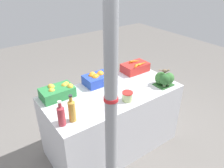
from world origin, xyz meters
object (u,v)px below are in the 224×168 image
object	(u,v)px
broccoli_pile	(165,79)
sparrow_bird	(165,71)
orange_crate	(98,78)
apple_crate	(58,92)
juice_bottle_amber	(72,110)
carrot_crate	(135,67)
support_pole	(111,110)
pickle_jar	(127,96)
juice_bottle_ruby	(61,115)

from	to	relation	value
broccoli_pile	sparrow_bird	bearing A→B (deg)	133.78
sparrow_bird	orange_crate	bearing A→B (deg)	-174.59
apple_crate	juice_bottle_amber	bearing A→B (deg)	-97.38
juice_bottle_amber	broccoli_pile	bearing A→B (deg)	-1.74
carrot_crate	juice_bottle_amber	world-z (taller)	juice_bottle_amber
support_pole	broccoli_pile	world-z (taller)	support_pole
broccoli_pile	sparrow_bird	distance (m)	0.11
apple_crate	juice_bottle_amber	distance (m)	0.49
juice_bottle_amber	pickle_jar	size ratio (longest dim) A/B	2.38
juice_bottle_amber	carrot_crate	bearing A→B (deg)	21.56
apple_crate	orange_crate	xyz separation A→B (m)	(0.54, 0.00, 0.00)
support_pole	pickle_jar	distance (m)	0.66
juice_bottle_ruby	pickle_jar	size ratio (longest dim) A/B	2.19
apple_crate	juice_bottle_amber	size ratio (longest dim) A/B	1.28
orange_crate	pickle_jar	size ratio (longest dim) A/B	3.05
broccoli_pile	juice_bottle_amber	distance (m)	1.24
support_pole	juice_bottle_amber	distance (m)	0.47
broccoli_pile	juice_bottle_ruby	size ratio (longest dim) A/B	0.84
juice_bottle_amber	juice_bottle_ruby	bearing A→B (deg)	180.00
broccoli_pile	sparrow_bird	world-z (taller)	sparrow_bird
orange_crate	broccoli_pile	bearing A→B (deg)	-39.24
carrot_crate	sparrow_bird	world-z (taller)	sparrow_bird
carrot_crate	juice_bottle_ruby	world-z (taller)	juice_bottle_ruby
sparrow_bird	apple_crate	bearing A→B (deg)	-159.09
orange_crate	juice_bottle_ruby	distance (m)	0.86
broccoli_pile	juice_bottle_amber	world-z (taller)	juice_bottle_amber
orange_crate	juice_bottle_amber	size ratio (longest dim) A/B	1.28
carrot_crate	pickle_jar	xyz separation A→B (m)	(-0.56, -0.51, -0.01)
carrot_crate	broccoli_pile	bearing A→B (deg)	-86.79
juice_bottle_amber	support_pole	bearing A→B (deg)	-68.32
carrot_crate	sparrow_bird	bearing A→B (deg)	-87.42
support_pole	juice_bottle_ruby	xyz separation A→B (m)	(-0.27, 0.41, -0.18)
apple_crate	sparrow_bird	xyz separation A→B (m)	(1.17, -0.51, 0.13)
juice_bottle_amber	pickle_jar	bearing A→B (deg)	-3.09
carrot_crate	pickle_jar	distance (m)	0.76
broccoli_pile	pickle_jar	world-z (taller)	broccoli_pile
juice_bottle_ruby	juice_bottle_amber	distance (m)	0.11
orange_crate	carrot_crate	distance (m)	0.61
juice_bottle_ruby	sparrow_bird	bearing A→B (deg)	-1.34
orange_crate	sparrow_bird	size ratio (longest dim) A/B	3.47
pickle_jar	sparrow_bird	size ratio (longest dim) A/B	1.14
juice_bottle_ruby	sparrow_bird	distance (m)	1.35
support_pole	carrot_crate	distance (m)	1.39
support_pole	apple_crate	distance (m)	0.92
support_pole	juice_bottle_ruby	bearing A→B (deg)	123.69
juice_bottle_ruby	sparrow_bird	world-z (taller)	juice_bottle_ruby
juice_bottle_amber	sparrow_bird	bearing A→B (deg)	-1.46
support_pole	juice_bottle_amber	size ratio (longest dim) A/B	7.92
apple_crate	sparrow_bird	bearing A→B (deg)	-23.67
juice_bottle_amber	orange_crate	bearing A→B (deg)	38.94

